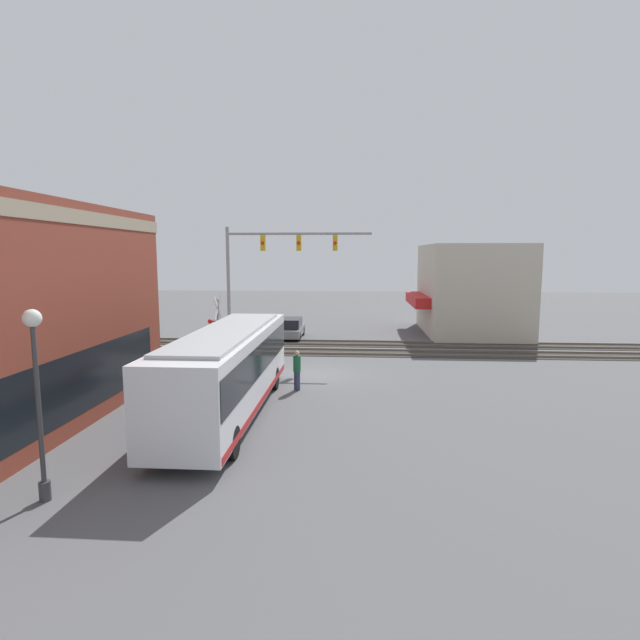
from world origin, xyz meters
name	(u,v)px	position (x,y,z in m)	size (l,w,h in m)	color
ground_plane	(315,375)	(0.00, 0.00, 0.00)	(120.00, 120.00, 0.00)	#565659
shop_building	(470,289)	(14.97, -10.98, 3.44)	(10.24, 8.23, 6.91)	beige
city_bus	(229,368)	(-6.53, 2.80, 1.83)	(11.90, 2.59, 3.32)	silver
traffic_signal_gantry	(270,261)	(4.45, 3.03, 5.78)	(0.42, 8.59, 7.75)	gray
crossing_signal	(218,321)	(3.22, 5.92, 2.30)	(1.41, 1.18, 3.81)	gray
streetlamp	(37,388)	(-13.57, 5.70, 2.88)	(0.44, 0.44, 4.82)	#38383A
rail_track_near	(323,352)	(6.00, 0.00, 0.03)	(2.60, 60.00, 0.15)	#332D28
rail_track_far	(326,343)	(9.20, 0.00, 0.03)	(2.60, 60.00, 0.15)	#332D28
parked_car_grey	(290,329)	(11.36, 2.80, 0.69)	(4.47, 1.82, 1.49)	slate
pedestrian_near_bus	(297,370)	(-2.91, 0.60, 0.94)	(0.34, 0.34, 1.83)	#2D3351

